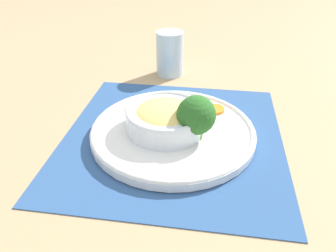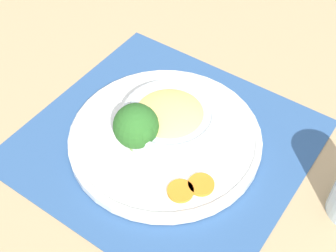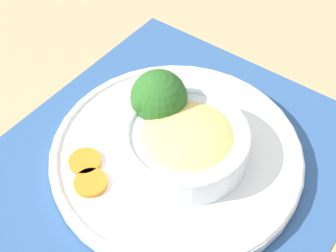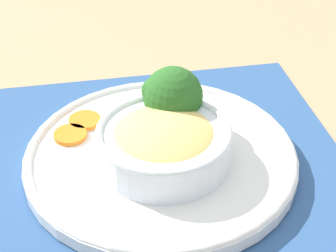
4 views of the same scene
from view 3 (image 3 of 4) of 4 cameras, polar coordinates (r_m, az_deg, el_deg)
name	(u,v)px [view 3 (image 3 of 4)]	position (r m, az deg, el deg)	size (l,w,h in m)	color
ground_plane	(176,160)	(0.62, 1.02, -4.13)	(4.00, 4.00, 0.00)	tan
placemat	(176,159)	(0.62, 1.03, -4.01)	(0.49, 0.47, 0.00)	#2D5184
plate	(177,153)	(0.61, 1.04, -3.25)	(0.33, 0.33, 0.02)	white
bowl	(187,142)	(0.58, 2.30, -1.92)	(0.16, 0.16, 0.05)	silver
broccoli_floret	(158,98)	(0.60, -1.18, 3.39)	(0.07, 0.07, 0.09)	#759E51
carrot_slice_near	(85,161)	(0.60, -10.09, -4.27)	(0.04, 0.04, 0.01)	orange
carrot_slice_middle	(91,183)	(0.58, -9.41, -6.84)	(0.04, 0.04, 0.01)	orange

